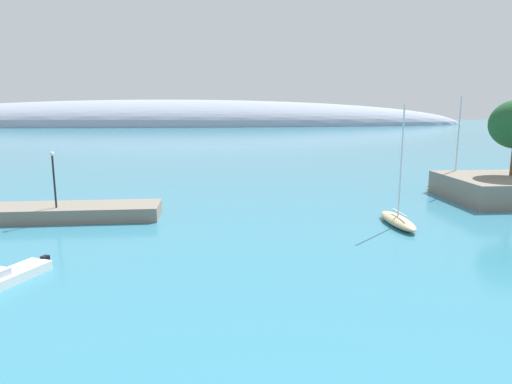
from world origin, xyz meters
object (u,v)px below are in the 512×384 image
(motorboat_white_alongside_breakwater, at_px, (8,276))
(harbor_lamp_post, at_px, (54,174))
(sailboat_sand_mid_mooring, at_px, (398,220))
(sailboat_yellow_near_shore, at_px, (454,187))

(motorboat_white_alongside_breakwater, distance_m, harbor_lamp_post, 14.46)
(sailboat_sand_mid_mooring, bearing_deg, harbor_lamp_post, 82.13)
(sailboat_yellow_near_shore, height_order, harbor_lamp_post, sailboat_yellow_near_shore)
(sailboat_sand_mid_mooring, height_order, motorboat_white_alongside_breakwater, sailboat_sand_mid_mooring)
(sailboat_yellow_near_shore, xyz_separation_m, motorboat_white_alongside_breakwater, (-39.22, -24.16, -0.24))
(sailboat_yellow_near_shore, height_order, sailboat_sand_mid_mooring, sailboat_yellow_near_shore)
(sailboat_yellow_near_shore, relative_size, motorboat_white_alongside_breakwater, 2.04)
(sailboat_sand_mid_mooring, xyz_separation_m, motorboat_white_alongside_breakwater, (-26.72, -9.98, -0.16))
(sailboat_yellow_near_shore, bearing_deg, harbor_lamp_post, 46.33)
(sailboat_yellow_near_shore, bearing_deg, sailboat_sand_mid_mooring, 80.81)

